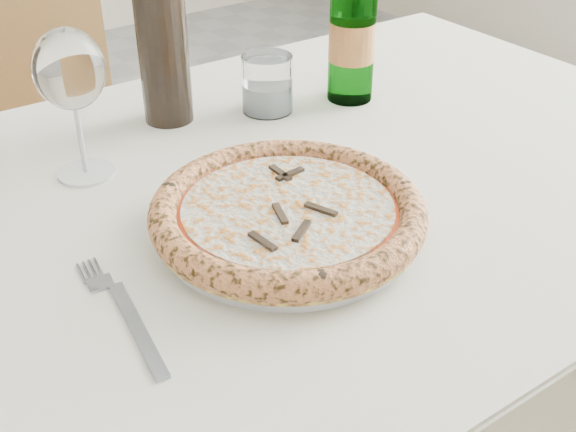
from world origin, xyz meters
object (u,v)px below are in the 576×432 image
Objects in this scene: plate at (288,224)px; pizza at (288,211)px; beer_bottle at (352,30)px; chair_far at (32,135)px; wine_bottle at (162,37)px; wine_glass at (70,73)px; tumbler at (267,87)px; dining_table at (243,253)px.

pizza reaches higher than plate.
beer_bottle is at bearing 39.65° from pizza.
pizza is (0.03, -0.89, 0.25)m from chair_far.
chair_far is at bearing 117.51° from beer_bottle.
plate is at bearing -95.60° from wine_bottle.
beer_bottle is (0.44, -0.01, -0.03)m from wine_glass.
tumbler reaches higher than pizza.
tumbler is at bearing -23.66° from wine_bottle.
tumbler reaches higher than plate.
chair_far is 0.92m from plate.
pizza is 0.40m from beer_bottle.
wine_glass reaches higher than dining_table.
plate is 0.02m from pizza.
plate is at bearing -140.35° from beer_bottle.
tumbler is at bearing 59.33° from plate.
wine_bottle is (0.03, 0.35, 0.12)m from plate.
pizza is 3.63× the size of tumbler.
dining_table is at bearing -132.22° from tumbler.
plate is at bearing -62.98° from wine_glass.
pizza is 1.06× the size of wine_bottle.
chair_far is 2.97× the size of pizza.
wine_glass is (-0.13, 0.26, 0.11)m from pizza.
plate is 0.98× the size of wine_bottle.
dining_table is 4.61× the size of pizza.
plate is at bearing -90.00° from dining_table.
chair_far is 0.65m from wine_bottle.
plate is (0.00, -0.10, 0.10)m from dining_table.
wine_glass is (-0.13, 0.16, 0.23)m from dining_table.
dining_table is at bearing -50.48° from wine_glass.
chair_far is 3.39× the size of beer_bottle.
chair_far reaches higher than dining_table.
beer_bottle reaches higher than dining_table.
wine_glass is 0.44m from beer_bottle.
chair_far is at bearing 91.93° from plate.
wine_bottle is (0.03, 0.35, 0.10)m from pizza.
chair_far reaches higher than tumbler.
wine_bottle reaches higher than chair_far.
chair_far is 0.73m from wine_glass.
wine_glass reaches higher than plate.
wine_glass is (-0.10, -0.63, 0.36)m from chair_far.
dining_table is 0.80m from chair_far.
dining_table is at bearing -153.50° from beer_bottle.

